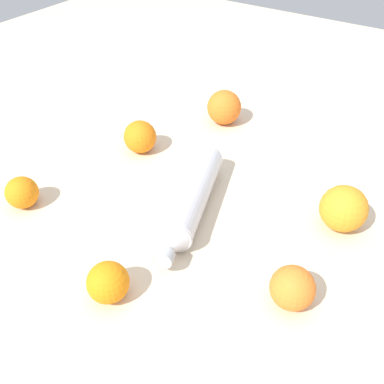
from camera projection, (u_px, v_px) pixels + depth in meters
ground_plane at (198, 210)px, 0.79m from camera, size 2.40×2.40×0.00m
water_bottle at (189, 199)px, 0.76m from camera, size 0.15×0.29×0.07m
orange_0 at (140, 137)px, 0.92m from camera, size 0.07×0.07×0.07m
orange_1 at (344, 209)px, 0.73m from camera, size 0.08×0.08×0.08m
orange_2 at (224, 107)px, 1.01m from camera, size 0.08×0.08×0.08m
orange_3 at (22, 193)px, 0.78m from camera, size 0.06×0.06×0.06m
orange_4 at (292, 288)px, 0.61m from camera, size 0.07×0.07×0.07m
orange_5 at (108, 282)px, 0.62m from camera, size 0.06×0.06×0.06m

